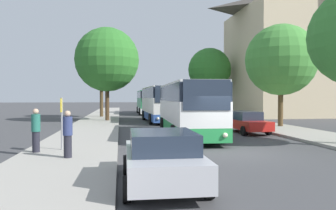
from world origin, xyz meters
TOP-DOWN VIEW (x-y plane):
  - ground_plane at (0.00, 0.00)m, footprint 300.00×300.00m
  - sidewalk_left at (-7.00, 0.00)m, footprint 4.00×120.00m
  - building_right_background at (21.72, 27.62)m, footprint 21.84×13.96m
  - bus_front at (-0.72, 6.32)m, footprint 3.04×10.45m
  - bus_middle at (-1.02, 18.76)m, footprint 3.00×10.36m
  - bus_rear at (-0.91, 34.43)m, footprint 2.92×11.81m
  - parked_car_left_curb at (-3.75, -4.71)m, footprint 2.19×4.45m
  - parked_car_right_near at (3.65, 7.66)m, footprint 2.06×4.58m
  - bus_stop_sign at (-7.42, 1.19)m, footprint 0.08×0.45m
  - pedestrian_waiting_near at (-8.36, 0.64)m, footprint 0.36×0.36m
  - pedestrian_waiting_far at (-6.86, -0.82)m, footprint 0.36×0.36m
  - tree_left_near at (-6.15, 19.50)m, footprint 6.35×6.35m
  - tree_left_far at (-7.08, 26.20)m, footprint 5.08×5.08m
  - tree_right_near at (7.36, 30.26)m, footprint 5.89×5.89m
  - tree_right_far at (7.79, 10.86)m, footprint 5.64×5.64m

SIDE VIEW (x-z plane):
  - ground_plane at x=0.00m, z-range 0.00..0.00m
  - sidewalk_left at x=-7.00m, z-range 0.00..0.15m
  - parked_car_right_near at x=3.65m, z-range 0.03..1.50m
  - parked_car_left_curb at x=-3.75m, z-range 0.03..1.54m
  - pedestrian_waiting_far at x=-6.86m, z-range 0.16..1.95m
  - pedestrian_waiting_near at x=-8.36m, z-range 0.16..1.98m
  - bus_stop_sign at x=-7.42m, z-range 0.43..2.73m
  - bus_front at x=-0.72m, z-range 0.11..3.41m
  - bus_rear at x=-0.91m, z-range 0.12..3.51m
  - bus_middle at x=-1.02m, z-range 0.11..3.58m
  - tree_right_far at x=7.79m, z-range 1.36..9.45m
  - tree_left_far at x=-7.08m, z-range 1.83..10.31m
  - tree_left_near at x=-6.15m, z-range 1.58..10.80m
  - tree_right_near at x=7.36m, z-range 1.74..10.82m
  - building_right_background at x=21.72m, z-range 0.00..18.11m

